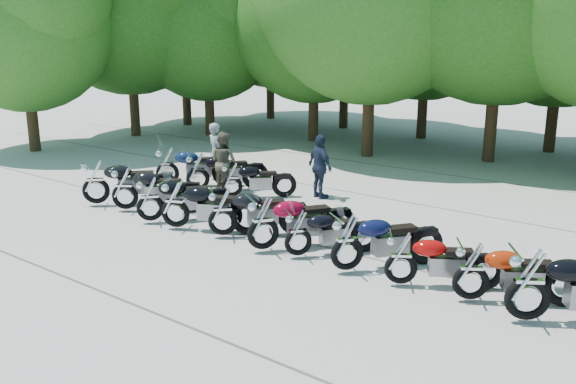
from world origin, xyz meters
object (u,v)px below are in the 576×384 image
Objects in this scene: motorcycle_0 at (95,180)px; motorcycle_10 at (529,282)px; motorcycle_7 at (347,241)px; rider_1 at (224,162)px; motorcycle_4 at (223,210)px; motorcycle_6 at (298,232)px; rider_0 at (216,152)px; motorcycle_9 at (472,269)px; motorcycle_2 at (150,197)px; motorcycle_3 at (175,202)px; motorcycle_11 at (167,164)px; motorcycle_5 at (263,221)px; rider_2 at (320,167)px; motorcycle_12 at (198,170)px; motorcycle_13 at (232,178)px; motorcycle_1 at (124,186)px; motorcycle_8 at (401,256)px.

motorcycle_10 is (11.52, -0.08, 0.00)m from motorcycle_0.
motorcycle_7 is 1.31× the size of rider_1.
motorcycle_6 is (2.16, -0.01, -0.08)m from motorcycle_4.
rider_0 reaches higher than rider_1.
rider_1 is at bearing 38.64° from motorcycle_9.
motorcycle_3 is at bearing -141.39° from motorcycle_2.
motorcycle_3 is 4.74m from motorcycle_7.
motorcycle_10 is at bearing -115.25° from motorcycle_3.
motorcycle_5 is at bearing -153.95° from motorcycle_11.
rider_2 is (1.07, 4.55, 0.23)m from motorcycle_3.
rider_2 is (-7.13, 4.49, 0.20)m from motorcycle_10.
motorcycle_7 reaches higher than motorcycle_4.
rider_0 reaches higher than motorcycle_6.
motorcycle_3 is 0.99× the size of motorcycle_11.
motorcycle_2 is 0.90m from motorcycle_3.
motorcycle_10 is (6.89, -0.19, 0.06)m from motorcycle_4.
motorcycle_4 is at bearing -178.21° from motorcycle_12.
motorcycle_6 is 3.70m from motorcycle_9.
rider_0 is (-10.94, 4.19, 0.22)m from motorcycle_10.
motorcycle_6 is at bearing 165.94° from rider_0.
motorcycle_2 is at bearing 132.10° from rider_0.
motorcycle_11 is at bearing 44.72° from motorcycle_9.
motorcycle_7 is at bearing 61.41° from motorcycle_9.
motorcycle_4 is 5.70m from rider_0.
rider_1 reaches higher than motorcycle_0.
motorcycle_3 is 1.17× the size of motorcycle_13.
motorcycle_10 is at bearing -136.27° from motorcycle_0.
motorcycle_3 is 1.11× the size of motorcycle_9.
rider_2 is (-3.66, 4.40, 0.25)m from motorcycle_7.
motorcycle_10 is (4.73, -0.19, 0.14)m from motorcycle_6.
motorcycle_3 is 1.33× the size of rider_2.
motorcycle_8 is (8.13, -0.08, -0.09)m from motorcycle_1.
motorcycle_10 is (5.54, -0.02, 0.02)m from motorcycle_5.
motorcycle_9 is 1.22× the size of rider_1.
motorcycle_0 is 4.16m from rider_0.
motorcycle_10 is 1.21× the size of motorcycle_13.
motorcycle_5 is 4.76m from rider_2.
motorcycle_10 is (2.32, -0.13, 0.12)m from motorcycle_8.
motorcycle_2 is 1.27× the size of rider_2.
motorcycle_2 is 2.23m from motorcycle_4.
motorcycle_9 is (3.70, 0.05, 0.04)m from motorcycle_6.
motorcycle_3 is 1.01× the size of motorcycle_12.
rider_0 is at bearing -0.21° from motorcycle_4.
motorcycle_13 is 0.89m from rider_1.
motorcycle_0 reaches higher than motorcycle_6.
motorcycle_1 reaches higher than motorcycle_4.
motorcycle_8 is 6.51m from rider_2.
motorcycle_6 is at bearing 54.80° from motorcycle_10.
motorcycle_9 is (2.44, 0.14, -0.05)m from motorcycle_7.
motorcycle_1 is 5.72m from motorcycle_6.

